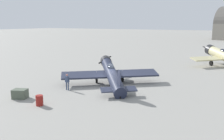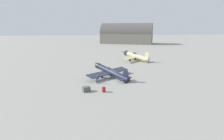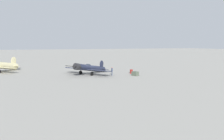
% 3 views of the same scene
% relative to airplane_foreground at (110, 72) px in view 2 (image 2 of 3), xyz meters
% --- Properties ---
extents(ground_plane, '(400.00, 400.00, 0.00)m').
position_rel_airplane_foreground_xyz_m(ground_plane, '(-0.33, 0.41, -1.31)').
color(ground_plane, gray).
extents(airplane_foreground, '(9.74, 10.15, 2.87)m').
position_rel_airplane_foreground_xyz_m(airplane_foreground, '(0.00, 0.00, 0.00)').
color(airplane_foreground, '#1E2338').
rests_on(airplane_foreground, ground_plane).
extents(airplane_mid_apron, '(9.18, 9.20, 3.37)m').
position_rel_airplane_foreground_xyz_m(airplane_mid_apron, '(-10.00, -18.85, 0.28)').
color(airplane_mid_apron, beige).
rests_on(airplane_mid_apron, ground_plane).
extents(ground_crew_mechanic, '(0.65, 0.32, 1.69)m').
position_rel_airplane_foreground_xyz_m(ground_crew_mechanic, '(2.92, 4.00, -0.29)').
color(ground_crew_mechanic, '#384766').
rests_on(ground_crew_mechanic, ground_plane).
extents(equipment_crate, '(1.52, 1.32, 0.86)m').
position_rel_airplane_foreground_xyz_m(equipment_crate, '(4.93, 8.26, -0.88)').
color(equipment_crate, '#4C5647').
rests_on(equipment_crate, ground_plane).
extents(fuel_drum, '(0.64, 0.64, 0.88)m').
position_rel_airplane_foreground_xyz_m(fuel_drum, '(1.94, 8.79, -0.87)').
color(fuel_drum, maroon).
rests_on(fuel_drum, ground_plane).
extents(distant_hangar, '(35.63, 24.45, 13.78)m').
position_rel_airplane_foreground_xyz_m(distant_hangar, '(-18.31, -80.97, 3.99)').
color(distant_hangar, slate).
rests_on(distant_hangar, ground_plane).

